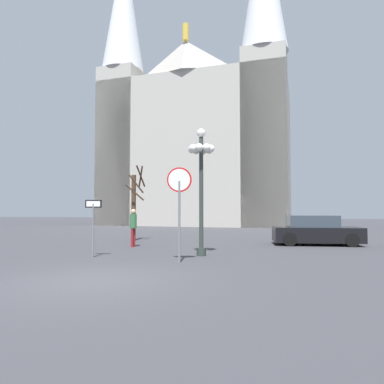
# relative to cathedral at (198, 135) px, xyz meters

# --- Properties ---
(ground_plane) EXTENTS (120.00, 120.00, 0.00)m
(ground_plane) POSITION_rel_cathedral_xyz_m (3.90, -30.91, -10.39)
(ground_plane) COLOR #38383D
(cathedral) EXTENTS (21.49, 14.75, 34.12)m
(cathedral) POSITION_rel_cathedral_xyz_m (0.00, 0.00, 0.00)
(cathedral) COLOR #ADA89E
(cathedral) RESTS_ON ground
(stop_sign) EXTENTS (0.82, 0.18, 3.16)m
(stop_sign) POSITION_rel_cathedral_xyz_m (5.27, -27.70, -8.15)
(stop_sign) COLOR slate
(stop_sign) RESTS_ON ground
(one_way_arrow_sign) EXTENTS (0.62, 0.12, 2.11)m
(one_way_arrow_sign) POSITION_rel_cathedral_xyz_m (1.85, -27.20, -9.02)
(one_way_arrow_sign) COLOR slate
(one_way_arrow_sign) RESTS_ON ground
(street_lamp) EXTENTS (1.04, 1.04, 4.87)m
(street_lamp) POSITION_rel_cathedral_xyz_m (5.64, -25.87, -7.11)
(street_lamp) COLOR #2D3833
(street_lamp) RESTS_ON ground
(bare_tree) EXTENTS (0.94, 1.33, 4.21)m
(bare_tree) POSITION_rel_cathedral_xyz_m (0.74, -20.65, -8.32)
(bare_tree) COLOR #473323
(bare_tree) RESTS_ON ground
(parked_car_near_black) EXTENTS (4.31, 2.15, 1.46)m
(parked_car_near_black) POSITION_rel_cathedral_xyz_m (10.37, -20.74, -9.71)
(parked_car_near_black) COLOR black
(parked_car_near_black) RESTS_ON ground
(pedestrian_walking) EXTENTS (0.32, 0.32, 1.77)m
(pedestrian_walking) POSITION_rel_cathedral_xyz_m (1.93, -23.63, -9.31)
(pedestrian_walking) COLOR maroon
(pedestrian_walking) RESTS_ON ground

